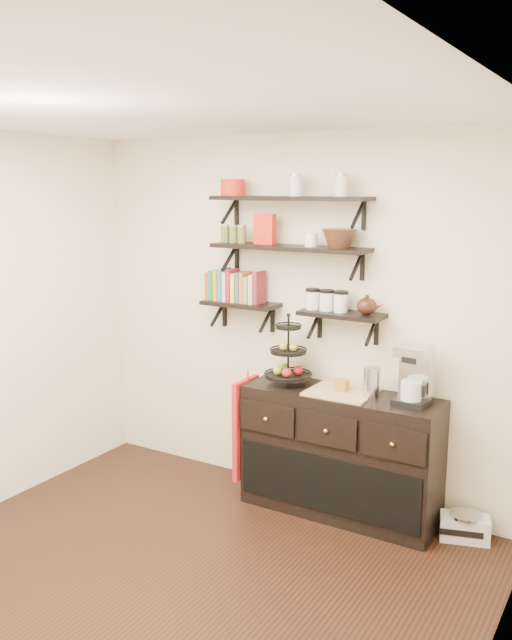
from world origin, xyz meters
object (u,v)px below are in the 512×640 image
object	(u,v)px
sideboard	(340,453)
fruit_stand	(289,361)
radio	(465,527)
coffee_maker	(414,376)

from	to	relation	value
sideboard	fruit_stand	size ratio (longest dim) A/B	2.79
radio	sideboard	bearing A→B (deg)	167.49
coffee_maker	radio	world-z (taller)	coffee_maker
fruit_stand	radio	bearing A→B (deg)	2.78
sideboard	fruit_stand	distance (m)	0.75
sideboard	coffee_maker	distance (m)	0.81
sideboard	fruit_stand	xyz separation A→B (m)	(-0.42, 0.00, 0.62)
sideboard	radio	size ratio (longest dim) A/B	3.98
fruit_stand	sideboard	bearing A→B (deg)	-0.48
sideboard	coffee_maker	xyz separation A→B (m)	(0.50, 0.03, 0.64)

